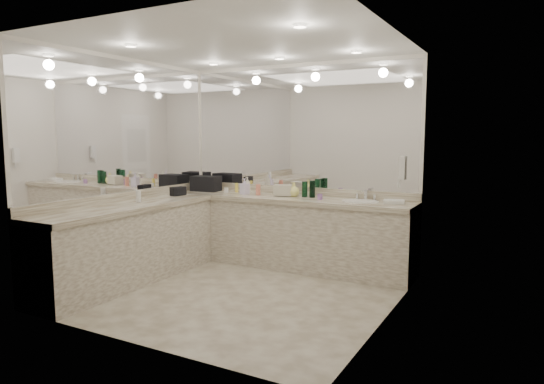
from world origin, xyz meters
The scene contains 35 objects.
floor centered at (0.00, 0.00, 0.00)m, with size 3.20×3.20×0.00m, color beige.
ceiling centered at (0.00, 0.00, 2.60)m, with size 3.20×3.20×0.00m, color white.
wall_back centered at (0.00, 1.50, 1.30)m, with size 3.20×0.02×2.60m, color silver.
wall_left centered at (-1.60, 0.00, 1.30)m, with size 0.02×3.00×2.60m, color silver.
wall_right centered at (1.60, 0.00, 1.30)m, with size 0.02×3.00×2.60m, color silver.
vanity_back_base centered at (0.00, 1.20, 0.42)m, with size 3.20×0.60×0.84m, color beige.
vanity_back_top centered at (0.00, 1.19, 0.87)m, with size 3.20×0.64×0.06m, color beige.
vanity_left_base centered at (-1.30, -0.30, 0.42)m, with size 0.60×2.40×0.84m, color beige.
vanity_left_top centered at (-1.29, -0.30, 0.87)m, with size 0.64×2.42×0.06m, color beige.
backsplash_back centered at (0.00, 1.48, 0.95)m, with size 3.20×0.04×0.10m, color beige.
backsplash_left centered at (-1.58, 0.00, 0.95)m, with size 0.04×3.00×0.10m, color beige.
mirror_back centered at (0.00, 1.49, 1.77)m, with size 3.12×0.01×1.55m, color white.
mirror_left centered at (-1.59, 0.00, 1.77)m, with size 0.01×2.92×1.55m, color white.
sink centered at (0.95, 1.20, 0.90)m, with size 0.44×0.44×0.03m, color white.
faucet centered at (0.95, 1.41, 0.97)m, with size 0.24×0.16×0.14m, color silver.
wall_phone centered at (1.56, 0.70, 1.35)m, with size 0.06×0.10×0.24m, color white.
door centered at (1.59, -0.50, 1.05)m, with size 0.02×0.82×2.10m, color white.
black_toiletry_bag centered at (-1.30, 1.22, 1.01)m, with size 0.38×0.24×0.22m, color black.
black_bag_spill centered at (-1.30, 0.61, 0.96)m, with size 0.09×0.20×0.11m, color black.
cream_cosmetic_case centered at (-0.09, 1.24, 0.97)m, with size 0.23×0.14×0.14m, color beige.
hand_towel centered at (1.34, 1.24, 0.92)m, with size 0.23×0.16×0.04m, color white.
lotion_left centered at (-1.30, -0.10, 0.97)m, with size 0.06×0.06×0.14m, color white.
soap_bottle_a centered at (-0.62, 1.21, 1.01)m, with size 0.09×0.09×0.23m, color white.
soap_bottle_b centered at (-0.62, 1.14, 1.01)m, with size 0.10×0.10×0.21m, color silver.
soap_bottle_c centered at (0.05, 1.27, 0.99)m, with size 0.14×0.14×0.18m, color #FDF782.
green_bottle_0 centered at (0.28, 1.31, 1.00)m, with size 0.06×0.06×0.21m, color #13482A.
green_bottle_1 centered at (0.19, 1.29, 1.00)m, with size 0.07×0.07×0.20m, color #13482A.
green_bottle_2 centered at (0.30, 1.28, 1.01)m, with size 0.07×0.07×0.21m, color #13482A.
amenity_bottle_0 centered at (-1.25, 1.14, 0.95)m, with size 0.04×0.04×0.11m, color white.
amenity_bottle_1 centered at (-0.42, 1.16, 0.97)m, with size 0.06×0.06×0.14m, color #E57F66.
amenity_bottle_2 centered at (-0.93, 1.17, 0.94)m, with size 0.06×0.06×0.07m, color white.
amenity_bottle_3 centered at (-0.25, 1.30, 0.94)m, with size 0.04×0.04×0.09m, color #9966B2.
amenity_bottle_4 centered at (-0.84, 1.30, 0.96)m, with size 0.04×0.04×0.13m, color #F2D84C.
amenity_bottle_5 centered at (0.46, 1.14, 0.94)m, with size 0.06×0.06×0.07m, color #9966B2.
amenity_bottle_6 centered at (-0.05, 1.29, 0.93)m, with size 0.06×0.06×0.07m, color #F2D84C.
Camera 1 is at (2.73, -4.27, 1.69)m, focal length 32.00 mm.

